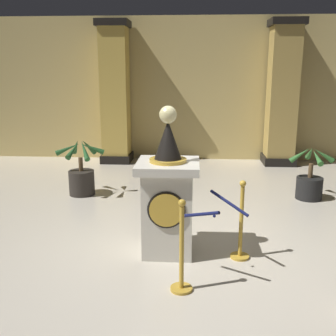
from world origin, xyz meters
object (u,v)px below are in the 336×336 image
Objects in this scene: stanchion_near at (182,259)px; potted_palm_right at (310,183)px; pedestal_clock at (168,198)px; stanchion_far at (241,231)px; potted_palm_left at (81,176)px.

stanchion_near is 3.97m from potted_palm_right.
pedestal_clock is 1.00m from stanchion_far.
stanchion_near is 1.08m from stanchion_far.
pedestal_clock reaches higher than potted_palm_left.
potted_palm_right is (2.22, 3.29, -0.06)m from stanchion_near.
potted_palm_left is at bearing 126.95° from pedestal_clock.
pedestal_clock reaches higher than stanchion_near.
pedestal_clock is 2.98m from potted_palm_left.
potted_palm_right is at bearing 44.24° from pedestal_clock.
stanchion_near is (0.20, -0.93, -0.38)m from pedestal_clock.
pedestal_clock is 1.75× the size of potted_palm_left.
potted_palm_left is (-1.98, 3.29, 0.01)m from stanchion_near.
stanchion_far is 1.03× the size of potted_palm_right.
potted_palm_right is at bearing 58.59° from stanchion_far.
stanchion_near reaches higher than potted_palm_right.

